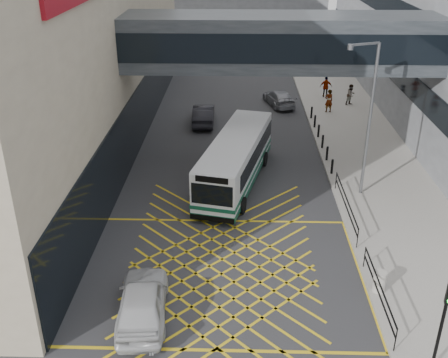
# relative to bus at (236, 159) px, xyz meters

# --- Properties ---
(ground) EXTENTS (120.00, 120.00, 0.00)m
(ground) POSITION_rel_bus_xyz_m (-0.56, -8.89, -1.51)
(ground) COLOR #333335
(skybridge) EXTENTS (20.00, 4.10, 3.00)m
(skybridge) POSITION_rel_bus_xyz_m (2.44, 3.11, 5.99)
(skybridge) COLOR #34393E
(skybridge) RESTS_ON ground
(pavement) EXTENTS (6.00, 54.00, 0.16)m
(pavement) POSITION_rel_bus_xyz_m (8.44, 6.11, -1.43)
(pavement) COLOR #9D978F
(pavement) RESTS_ON ground
(box_junction) EXTENTS (12.00, 9.00, 0.01)m
(box_junction) POSITION_rel_bus_xyz_m (-0.56, -8.89, -1.51)
(box_junction) COLOR gold
(box_junction) RESTS_ON ground
(bus) EXTENTS (4.50, 10.31, 2.82)m
(bus) POSITION_rel_bus_xyz_m (0.00, 0.00, 0.00)
(bus) COLOR silver
(bus) RESTS_ON ground
(car_white) EXTENTS (2.42, 5.05, 1.56)m
(car_white) POSITION_rel_bus_xyz_m (-3.42, -11.73, -0.73)
(car_white) COLOR silver
(car_white) RESTS_ON ground
(car_dark) EXTENTS (1.92, 4.66, 1.45)m
(car_dark) POSITION_rel_bus_xyz_m (-2.53, 10.10, -0.79)
(car_dark) COLOR black
(car_dark) RESTS_ON ground
(car_silver) EXTENTS (2.87, 4.63, 1.34)m
(car_silver) POSITION_rel_bus_xyz_m (3.44, 14.74, -0.84)
(car_silver) COLOR gray
(car_silver) RESTS_ON ground
(traffic_light) EXTENTS (0.29, 0.44, 3.68)m
(traffic_light) POSITION_rel_bus_xyz_m (6.61, -14.29, 1.04)
(traffic_light) COLOR black
(traffic_light) RESTS_ON pavement
(street_lamp) EXTENTS (1.81, 0.93, 8.25)m
(street_lamp) POSITION_rel_bus_xyz_m (6.73, -1.44, 3.35)
(street_lamp) COLOR slate
(street_lamp) RESTS_ON pavement
(litter_bin) EXTENTS (0.52, 0.52, 0.90)m
(litter_bin) POSITION_rel_bus_xyz_m (5.85, -10.04, -0.90)
(litter_bin) COLOR #ADA89E
(litter_bin) RESTS_ON pavement
(kerb_railings) EXTENTS (0.05, 12.54, 1.00)m
(kerb_railings) POSITION_rel_bus_xyz_m (5.59, -7.11, -0.63)
(kerb_railings) COLOR black
(kerb_railings) RESTS_ON pavement
(bollards) EXTENTS (0.14, 10.14, 0.90)m
(bollards) POSITION_rel_bus_xyz_m (5.69, 6.11, -0.90)
(bollards) COLOR black
(bollards) RESTS_ON pavement
(pedestrian_a) EXTENTS (0.84, 0.70, 1.81)m
(pedestrian_a) POSITION_rel_bus_xyz_m (7.20, 12.64, -0.44)
(pedestrian_a) COLOR gray
(pedestrian_a) RESTS_ON pavement
(pedestrian_b) EXTENTS (0.96, 0.87, 1.70)m
(pedestrian_b) POSITION_rel_bus_xyz_m (9.30, 14.58, -0.50)
(pedestrian_b) COLOR gray
(pedestrian_b) RESTS_ON pavement
(pedestrian_c) EXTENTS (1.08, 0.58, 1.77)m
(pedestrian_c) POSITION_rel_bus_xyz_m (7.57, 16.71, -0.46)
(pedestrian_c) COLOR gray
(pedestrian_c) RESTS_ON pavement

